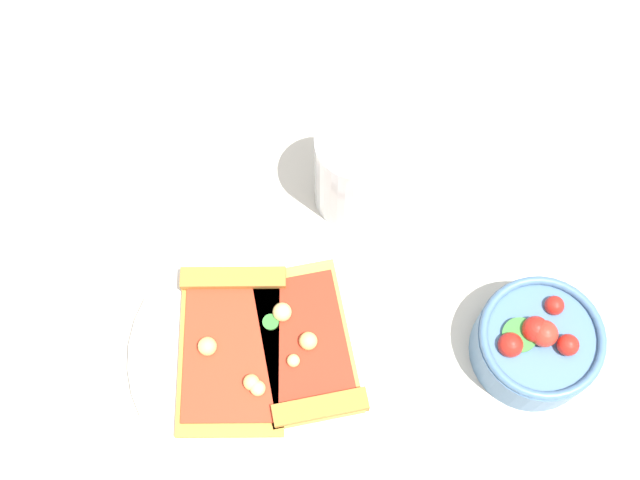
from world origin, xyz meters
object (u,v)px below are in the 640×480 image
soda_glass (354,172)px  plate (257,354)px  pizza_slice_far (305,352)px  pizza_slice_near (232,339)px  salad_bowl (537,343)px  paper_napkin (156,117)px

soda_glass → plate: bearing=30.7°
plate → pizza_slice_far: (-0.04, 0.02, 0.01)m
pizza_slice_near → salad_bowl: salad_bowl is taller
salad_bowl → paper_napkin: 0.46m
plate → pizza_slice_near: size_ratio=1.30×
salad_bowl → soda_glass: size_ratio=0.95×
pizza_slice_near → salad_bowl: bearing=148.3°
plate → paper_napkin: size_ratio=1.54×
salad_bowl → pizza_slice_near: bearing=-31.7°
plate → pizza_slice_far: pizza_slice_far is taller
plate → soda_glass: size_ratio=1.99×
salad_bowl → plate: bearing=-29.3°
soda_glass → paper_napkin: soda_glass is taller
pizza_slice_far → plate: bearing=-31.9°
plate → paper_napkin: plate is taller
pizza_slice_near → plate: bearing=123.1°
soda_glass → paper_napkin: size_ratio=0.77×
plate → pizza_slice_far: 0.05m
plate → pizza_slice_far: bearing=148.1°
plate → pizza_slice_near: bearing=-56.9°
pizza_slice_near → salad_bowl: (-0.24, 0.15, 0.01)m
pizza_slice_near → paper_napkin: (-0.05, -0.26, -0.02)m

